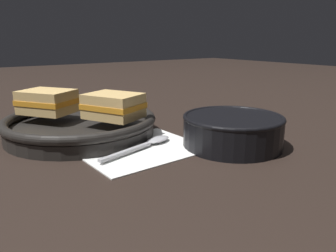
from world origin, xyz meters
The scene contains 7 objects.
ground_plane centered at (0.00, 0.00, 0.00)m, with size 4.00×4.00×0.00m, color black.
napkin centered at (-0.03, 0.02, 0.00)m, with size 0.21×0.18×0.00m.
soup_bowl centered at (0.11, -0.06, 0.03)m, with size 0.18×0.18×0.06m.
spoon centered at (-0.01, 0.02, 0.01)m, with size 0.16×0.06×0.01m.
skillet centered at (-0.09, 0.16, 0.02)m, with size 0.30×0.30×0.04m.
sandwich_near_left centered at (-0.04, 0.10, 0.06)m, with size 0.11×0.13×0.05m.
sandwich_near_right centered at (-0.13, 0.22, 0.06)m, with size 0.12×0.13×0.05m.
Camera 1 is at (-0.31, -0.45, 0.19)m, focal length 35.00 mm.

